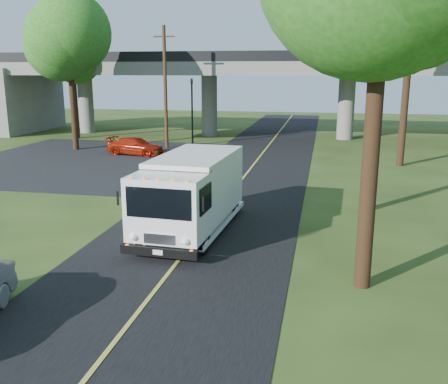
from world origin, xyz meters
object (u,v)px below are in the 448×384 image
(step_van, at_px, (192,192))
(pedestrian, at_px, (158,168))
(tree_right_far, at_px, (415,26))
(tree_left_far, at_px, (73,50))
(traffic_signal, at_px, (192,104))
(utility_pole, at_px, (165,87))
(tree_left_lot, at_px, (70,40))
(red_sedan, at_px, (136,146))

(step_van, bearing_deg, pedestrian, 121.20)
(tree_right_far, bearing_deg, pedestrian, -147.75)
(tree_left_far, height_order, step_van, tree_left_far)
(traffic_signal, distance_m, utility_pole, 2.86)
(traffic_signal, height_order, step_van, traffic_signal)
(pedestrian, bearing_deg, tree_left_lot, -41.60)
(traffic_signal, distance_m, tree_left_far, 11.75)
(tree_left_lot, height_order, red_sedan, tree_left_lot)
(tree_left_lot, xyz_separation_m, red_sedan, (5.06, -1.16, -7.29))
(traffic_signal, height_order, tree_left_lot, tree_left_lot)
(tree_right_far, height_order, tree_left_far, tree_right_far)
(pedestrian, bearing_deg, traffic_signal, -77.23)
(red_sedan, xyz_separation_m, pedestrian, (4.77, -9.15, 0.34))
(step_van, relative_size, pedestrian, 3.61)
(tree_left_lot, bearing_deg, pedestrian, -46.36)
(tree_left_lot, xyz_separation_m, tree_left_far, (-3.00, 6.00, -0.45))
(step_van, distance_m, red_sedan, 18.07)
(tree_right_far, bearing_deg, tree_left_far, 162.90)
(tree_right_far, distance_m, tree_left_far, 27.22)
(pedestrian, bearing_deg, red_sedan, -57.69)
(traffic_signal, bearing_deg, pedestrian, -81.99)
(traffic_signal, relative_size, utility_pole, 0.58)
(tree_right_far, bearing_deg, tree_left_lot, 175.03)
(traffic_signal, bearing_deg, tree_right_far, -22.07)
(utility_pole, xyz_separation_m, pedestrian, (3.54, -12.47, -3.65))
(utility_pole, height_order, pedestrian, utility_pole)
(tree_right_far, xyz_separation_m, step_van, (-9.55, -15.14, -6.78))
(tree_left_far, bearing_deg, utility_pole, -22.43)
(tree_left_lot, bearing_deg, utility_pole, 18.97)
(utility_pole, bearing_deg, pedestrian, -74.17)
(utility_pole, bearing_deg, traffic_signal, 53.13)
(tree_left_lot, distance_m, pedestrian, 15.85)
(tree_left_far, bearing_deg, step_van, -54.59)
(utility_pole, bearing_deg, tree_left_far, 157.57)
(utility_pole, bearing_deg, step_van, -69.65)
(step_van, distance_m, pedestrian, 7.75)
(utility_pole, height_order, tree_right_far, tree_right_far)
(tree_left_lot, distance_m, red_sedan, 8.95)
(utility_pole, xyz_separation_m, tree_right_far, (16.71, -4.16, 3.71))
(tree_left_lot, relative_size, red_sedan, 2.50)
(red_sedan, bearing_deg, traffic_signal, -18.51)
(traffic_signal, xyz_separation_m, pedestrian, (2.04, -14.47, -2.26))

